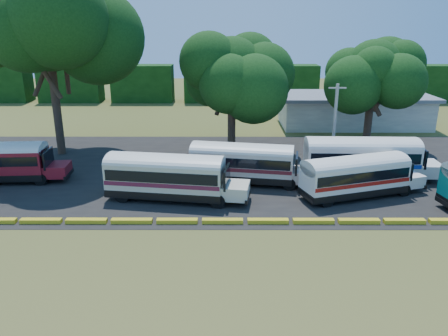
{
  "coord_description": "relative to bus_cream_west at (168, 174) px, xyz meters",
  "views": [
    {
      "loc": [
        1.65,
        -25.19,
        12.6
      ],
      "look_at": [
        1.59,
        6.0,
        2.19
      ],
      "focal_mm": 35.0,
      "sensor_mm": 36.0,
      "label": 1
    }
  ],
  "objects": [
    {
      "name": "ground",
      "position": [
        2.51,
        -5.15,
        -1.97
      ],
      "size": [
        160.0,
        160.0,
        0.0
      ],
      "primitive_type": "plane",
      "color": "#404C19",
      "rests_on": "ground"
    },
    {
      "name": "asphalt_strip",
      "position": [
        3.51,
        6.85,
        -1.96
      ],
      "size": [
        64.0,
        24.0,
        0.02
      ],
      "primitive_type": "cube",
      "color": "black",
      "rests_on": "ground"
    },
    {
      "name": "curb",
      "position": [
        2.51,
        -4.15,
        -1.82
      ],
      "size": [
        53.7,
        0.45,
        0.3
      ],
      "color": "yellow",
      "rests_on": "ground"
    },
    {
      "name": "terminal_building",
      "position": [
        20.51,
        24.85,
        0.07
      ],
      "size": [
        19.0,
        9.0,
        4.0
      ],
      "color": "silver",
      "rests_on": "ground"
    },
    {
      "name": "treeline_backdrop",
      "position": [
        2.51,
        42.85,
        1.03
      ],
      "size": [
        130.0,
        4.0,
        6.0
      ],
      "color": "black",
      "rests_on": "ground"
    },
    {
      "name": "bus_cream_west",
      "position": [
        0.0,
        0.0,
        0.0
      ],
      "size": [
        10.84,
        4.13,
        3.48
      ],
      "rotation": [
        0.0,
        0.0,
        -0.15
      ],
      "color": "black",
      "rests_on": "ground"
    },
    {
      "name": "bus_cream_east",
      "position": [
        5.78,
        3.54,
        -0.08
      ],
      "size": [
        10.43,
        4.25,
        3.34
      ],
      "rotation": [
        0.0,
        0.0,
        -0.18
      ],
      "color": "black",
      "rests_on": "ground"
    },
    {
      "name": "bus_white_red",
      "position": [
        14.08,
        0.49,
        -0.14
      ],
      "size": [
        10.11,
        5.35,
        3.24
      ],
      "rotation": [
        0.0,
        0.0,
        0.32
      ],
      "color": "black",
      "rests_on": "ground"
    },
    {
      "name": "bus_white_blue",
      "position": [
        15.68,
        4.26,
        0.11
      ],
      "size": [
        11.26,
        3.07,
        3.68
      ],
      "rotation": [
        0.0,
        0.0,
        -0.03
      ],
      "color": "black",
      "rests_on": "ground"
    },
    {
      "name": "tree_west",
      "position": [
        -12.36,
        12.07,
        10.85
      ],
      "size": [
        12.8,
        12.8,
        17.56
      ],
      "color": "#3C261E",
      "rests_on": "ground"
    },
    {
      "name": "tree_center",
      "position": [
        4.85,
        13.33,
        6.23
      ],
      "size": [
        8.61,
        8.61,
        11.41
      ],
      "color": "#3C261E",
      "rests_on": "ground"
    },
    {
      "name": "tree_east",
      "position": [
        19.22,
        14.64,
        6.19
      ],
      "size": [
        7.8,
        7.8,
        11.09
      ],
      "color": "#3C261E",
      "rests_on": "ground"
    },
    {
      "name": "utility_pole",
      "position": [
        14.35,
        9.38,
        1.82
      ],
      "size": [
        1.6,
        0.3,
        7.36
      ],
      "color": "gray",
      "rests_on": "ground"
    }
  ]
}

